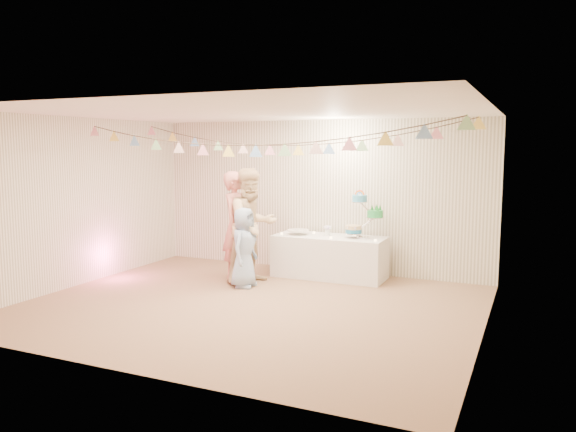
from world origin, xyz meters
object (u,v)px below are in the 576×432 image
at_px(table, 329,257).
at_px(cake_stand, 363,212).
at_px(person_adult_b, 252,226).
at_px(person_child, 244,247).
at_px(person_adult_a, 237,225).

height_order(table, cake_stand, cake_stand).
bearing_deg(person_adult_b, person_child, -145.37).
bearing_deg(person_adult_a, person_adult_b, -113.83).
xyz_separation_m(cake_stand, person_child, (-1.53, -1.19, -0.49)).
xyz_separation_m(person_adult_b, person_child, (0.03, -0.32, -0.29)).
xyz_separation_m(cake_stand, person_adult_b, (-1.56, -0.87, -0.20)).
distance_m(table, cake_stand, 0.94).
relative_size(cake_stand, person_adult_a, 0.41).
distance_m(table, person_adult_b, 1.42).
distance_m(cake_stand, person_child, 2.00).
bearing_deg(person_adult_b, cake_stand, -30.98).
height_order(person_adult_b, person_child, person_adult_b).
bearing_deg(table, cake_stand, 5.19).
bearing_deg(table, person_adult_b, -141.08).
xyz_separation_m(person_adult_a, person_child, (0.38, -0.45, -0.26)).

